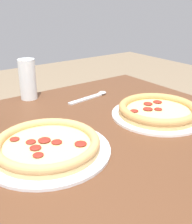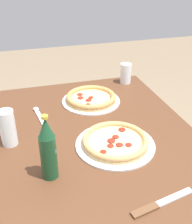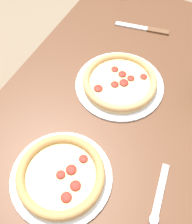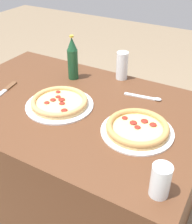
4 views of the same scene
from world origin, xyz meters
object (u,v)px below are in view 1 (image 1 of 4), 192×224
pizza_pepperoni (158,111)px  spoon (93,96)px  glass_mango_juice (28,80)px  pizza_salami (47,145)px

pizza_pepperoni → spoon: 0.29m
glass_mango_juice → spoon: 0.26m
spoon → pizza_pepperoni: bearing=-76.9°
glass_mango_juice → spoon: size_ratio=0.81×
pizza_salami → pizza_pepperoni: bearing=-1.0°
pizza_salami → glass_mango_juice: size_ratio=2.10×
spoon → glass_mango_juice: bearing=146.4°
pizza_salami → spoon: 0.43m
pizza_salami → spoon: (0.34, 0.27, -0.01)m
pizza_salami → spoon: bearing=39.1°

